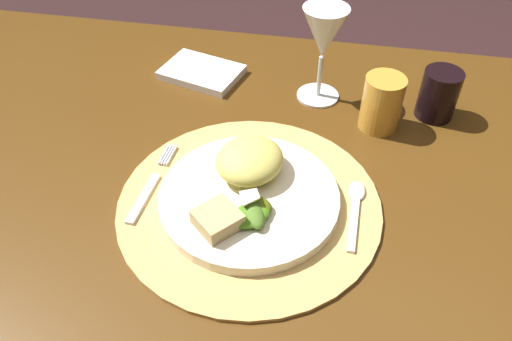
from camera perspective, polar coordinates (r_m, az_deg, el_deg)
The scene contains 12 objects.
dining_table at distance 0.86m, azimuth -1.15°, elevation -7.47°, with size 1.41×0.83×0.71m.
placemat at distance 0.70m, azimuth -0.77°, elevation -3.76°, with size 0.37×0.37×0.01m, color tan.
dinner_plate at distance 0.70m, azimuth -0.78°, elevation -3.12°, with size 0.25×0.25×0.02m, color #EEE3C9.
pasta_serving at distance 0.70m, azimuth -0.72°, elevation 1.17°, with size 0.10×0.09×0.04m, color #DBCE5E.
salad_greens at distance 0.66m, azimuth -0.33°, elevation -4.67°, with size 0.07×0.08×0.03m.
bread_piece at distance 0.65m, azimuth -4.37°, elevation -5.50°, with size 0.05×0.05×0.02m, color tan.
fork at distance 0.74m, azimuth -11.82°, elevation -1.67°, with size 0.02×0.16×0.00m.
spoon at distance 0.71m, azimuth 11.19°, elevation -3.67°, with size 0.02×0.13×0.01m.
napkin at distance 0.96m, azimuth -6.16°, elevation 10.98°, with size 0.14×0.10×0.01m, color white.
wine_glass at distance 0.85m, azimuth 7.65°, elevation 14.76°, with size 0.08×0.08×0.17m.
amber_tumbler at distance 0.83m, azimuth 14.01°, elevation 7.40°, with size 0.06×0.06×0.09m, color gold.
dark_tumbler at distance 0.89m, azimuth 19.92°, elevation 8.09°, with size 0.06×0.06×0.08m, color black.
Camera 1 is at (0.12, -0.53, 1.23)m, focal length 35.43 mm.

